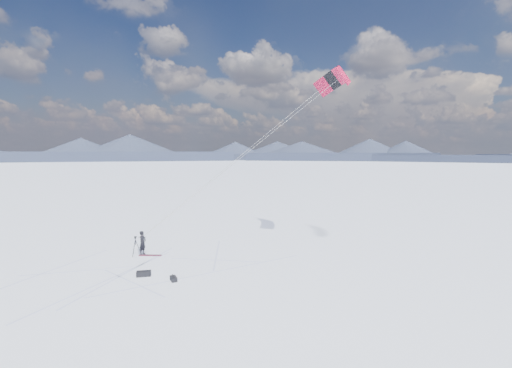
% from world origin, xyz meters
% --- Properties ---
extents(ground, '(1800.00, 1800.00, 0.00)m').
position_xyz_m(ground, '(0.00, 0.00, 0.00)').
color(ground, white).
extents(horizon_hills, '(704.84, 706.81, 9.66)m').
position_xyz_m(horizon_hills, '(-0.00, -0.00, 4.14)').
color(horizon_hills, '#1D2536').
rests_on(horizon_hills, ground).
extents(snow_tracks, '(17.62, 14.39, 0.01)m').
position_xyz_m(snow_tracks, '(-0.41, -0.64, 0.00)').
color(snow_tracks, '#ADB6DB').
rests_on(snow_tracks, ground).
extents(snowkiter, '(0.48, 0.67, 1.71)m').
position_xyz_m(snowkiter, '(-0.63, 2.16, 0.00)').
color(snowkiter, black).
rests_on(snowkiter, ground).
extents(snowboard, '(1.64, 0.55, 0.04)m').
position_xyz_m(snowboard, '(0.02, 2.04, 0.02)').
color(snowboard, maroon).
rests_on(snowboard, ground).
extents(tripod, '(0.74, 0.66, 1.39)m').
position_xyz_m(tripod, '(-0.98, 1.81, 0.90)').
color(tripod, black).
rests_on(tripod, ground).
extents(gear_bag_a, '(0.91, 0.69, 0.37)m').
position_xyz_m(gear_bag_a, '(1.71, -2.07, 0.16)').
color(gear_bag_a, black).
rests_on(gear_bag_a, ground).
extents(gear_bag_b, '(0.63, 0.71, 0.30)m').
position_xyz_m(gear_bag_b, '(3.76, -2.46, 0.13)').
color(gear_bag_b, black).
rests_on(gear_bag_b, ground).
extents(power_kite, '(14.57, 7.14, 12.16)m').
position_xyz_m(power_kite, '(12.56, 6.59, 12.54)').
color(power_kite, '#C01137').
rests_on(power_kite, ground).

